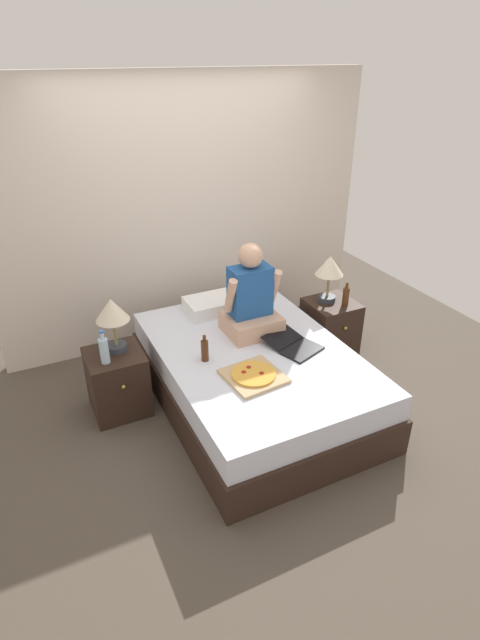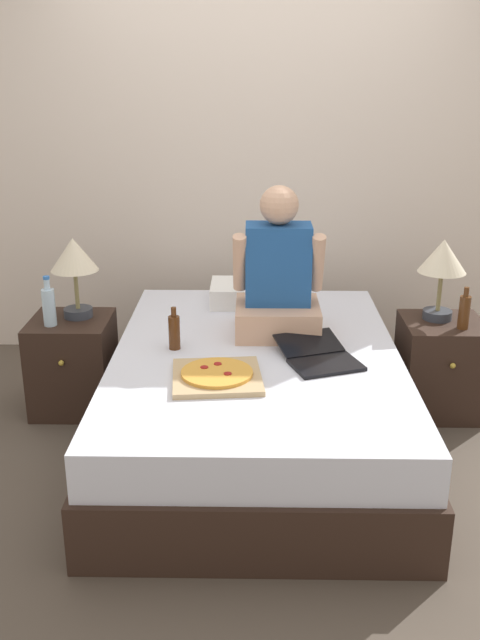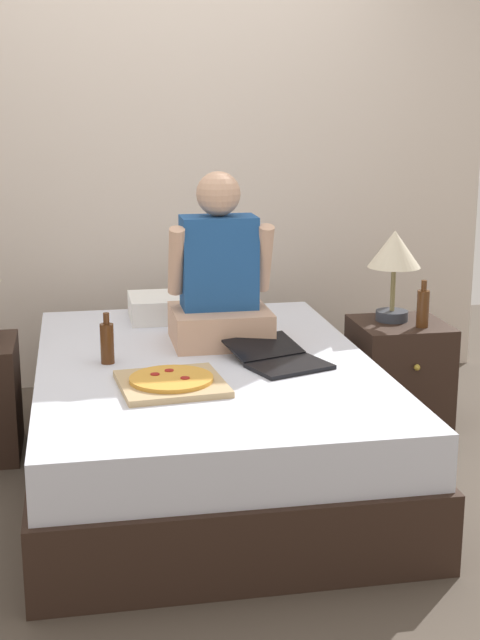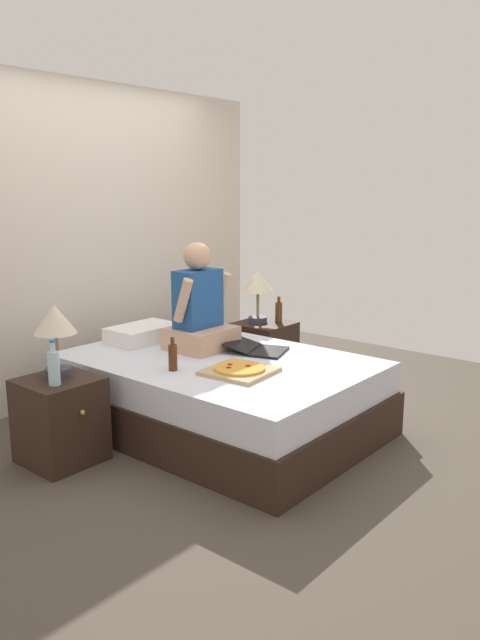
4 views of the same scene
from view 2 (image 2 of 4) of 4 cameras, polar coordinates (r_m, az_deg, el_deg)
The scene contains 14 objects.
ground_plane at distance 3.79m, azimuth 1.26°, elevation -9.75°, with size 5.71×5.71×0.00m, color #4C4238.
wall_back at distance 4.75m, azimuth 1.32°, elevation 12.31°, with size 3.71×0.12×2.50m, color beige.
bed at distance 3.67m, azimuth 1.29°, elevation -6.31°, with size 1.46×2.11×0.51m.
nightstand_left at distance 4.15m, azimuth -13.20°, elevation -3.45°, with size 0.44×0.47×0.53m.
lamp_on_left_nightstand at distance 4.00m, azimuth -13.13°, elevation 4.68°, with size 0.26×0.26×0.45m.
water_bottle at distance 3.96m, azimuth -15.04°, elevation 1.11°, with size 0.07×0.07×0.28m.
nightstand_right at distance 4.16m, azimuth 15.70°, elevation -3.61°, with size 0.44×0.47×0.53m.
lamp_on_right_nightstand at distance 4.01m, azimuth 15.89°, elevation 4.49°, with size 0.26×0.26×0.45m.
beer_bottle at distance 3.96m, azimuth 17.50°, elevation 0.66°, with size 0.06×0.06×0.23m.
pillow at distance 4.27m, azimuth 1.16°, elevation 2.16°, with size 0.52×0.34×0.12m, color white.
person_seated at distance 3.74m, azimuth 3.05°, elevation 3.20°, with size 0.47×0.40×0.78m.
laptop at distance 3.46m, azimuth 6.43°, elevation -3.00°, with size 0.44×0.50×0.07m.
pizza_box at distance 3.25m, azimuth -1.86°, elevation -4.47°, with size 0.44×0.44×0.05m.
beer_bottle_on_bed at distance 3.58m, azimuth -5.28°, elevation -0.93°, with size 0.06×0.06×0.22m.
Camera 2 is at (-0.02, -3.30, 1.87)m, focal length 40.00 mm.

